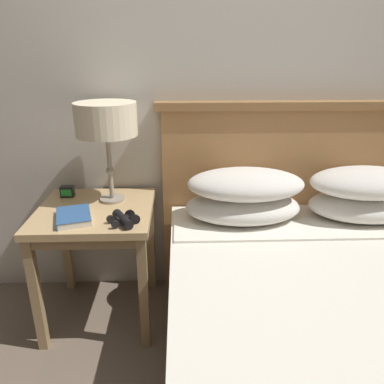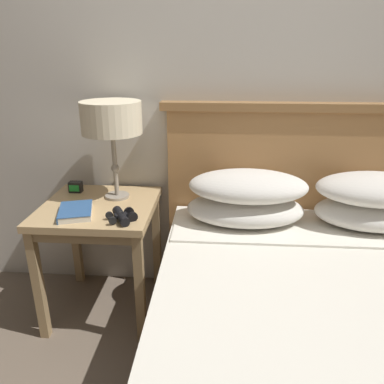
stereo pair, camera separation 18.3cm
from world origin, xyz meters
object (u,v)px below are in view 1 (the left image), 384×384
object	(u,v)px
table_lamp	(106,121)
alarm_clock	(67,191)
nightstand	(96,223)
bed	(341,325)
binoculars_pair	(123,219)
book_on_nightstand	(73,217)

from	to	relation	value
table_lamp	alarm_clock	distance (m)	0.47
nightstand	bed	size ratio (longest dim) A/B	0.35
bed	alarm_clock	bearing A→B (deg)	151.18
alarm_clock	bed	bearing A→B (deg)	-28.82
nightstand	binoculars_pair	xyz separation A→B (m)	(0.17, -0.19, 0.11)
nightstand	book_on_nightstand	size ratio (longest dim) A/B	2.61
bed	book_on_nightstand	distance (m)	1.28
nightstand	binoculars_pair	distance (m)	0.28
table_lamp	nightstand	bearing A→B (deg)	-124.16
book_on_nightstand	table_lamp	bearing A→B (deg)	59.45
book_on_nightstand	binoculars_pair	world-z (taller)	binoculars_pair
book_on_nightstand	binoculars_pair	size ratio (longest dim) A/B	1.54
binoculars_pair	alarm_clock	xyz separation A→B (m)	(-0.35, 0.36, 0.01)
table_lamp	alarm_clock	xyz separation A→B (m)	(-0.25, 0.06, -0.39)
table_lamp	binoculars_pair	size ratio (longest dim) A/B	3.21
table_lamp	alarm_clock	world-z (taller)	table_lamp
bed	book_on_nightstand	world-z (taller)	bed
bed	alarm_clock	world-z (taller)	bed
binoculars_pair	nightstand	bearing A→B (deg)	132.18
bed	book_on_nightstand	size ratio (longest dim) A/B	7.50
book_on_nightstand	alarm_clock	size ratio (longest dim) A/B	3.53
table_lamp	binoculars_pair	distance (m)	0.51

